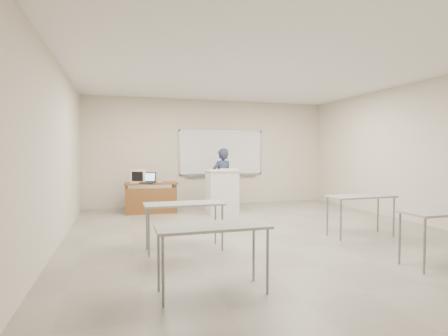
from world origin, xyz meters
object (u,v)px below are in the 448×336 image
object	(u,v)px
whiteboard	(222,153)
keyboard	(229,169)
podium	(222,191)
laptop	(147,181)
presenter	(222,179)
crt_monitor	(140,176)
instructor_desk	(151,192)
mouse	(160,182)

from	to	relation	value
whiteboard	keyboard	size ratio (longest dim) A/B	5.34
whiteboard	podium	bearing A→B (deg)	-105.83
laptop	presenter	size ratio (longest dim) A/B	0.22
crt_monitor	laptop	distance (m)	0.31
instructor_desk	mouse	xyz separation A→B (m)	(0.20, -0.09, 0.25)
whiteboard	presenter	world-z (taller)	whiteboard
crt_monitor	mouse	distance (m)	0.57
crt_monitor	mouse	size ratio (longest dim) A/B	3.89
keyboard	instructor_desk	bearing A→B (deg)	-178.79
mouse	keyboard	distance (m)	1.75
mouse	keyboard	bearing A→B (deg)	-27.79
presenter	podium	bearing A→B (deg)	56.25
crt_monitor	presenter	bearing A→B (deg)	14.59
instructor_desk	podium	distance (m)	1.76
laptop	keyboard	bearing A→B (deg)	4.48
whiteboard	instructor_desk	bearing A→B (deg)	-155.17
instructor_desk	mouse	distance (m)	0.33
instructor_desk	podium	size ratio (longest dim) A/B	1.20
instructor_desk	keyboard	distance (m)	2.02
laptop	whiteboard	bearing A→B (deg)	45.91
instructor_desk	laptop	size ratio (longest dim) A/B	3.72
laptop	podium	bearing A→B (deg)	6.65
instructor_desk	presenter	distance (m)	1.86
laptop	keyboard	distance (m)	2.04
instructor_desk	presenter	bearing A→B (deg)	2.58
mouse	crt_monitor	bearing A→B (deg)	134.18
crt_monitor	presenter	distance (m)	2.10
crt_monitor	laptop	world-z (taller)	crt_monitor
mouse	presenter	size ratio (longest dim) A/B	0.07
instructor_desk	laptop	xyz separation A→B (m)	(-0.10, -0.01, 0.29)
podium	laptop	bearing A→B (deg)	162.61
instructor_desk	crt_monitor	xyz separation A→B (m)	(-0.25, 0.23, 0.39)
whiteboard	mouse	world-z (taller)	whiteboard
whiteboard	crt_monitor	world-z (taller)	whiteboard
presenter	crt_monitor	bearing A→B (deg)	-22.57
laptop	presenter	world-z (taller)	presenter
whiteboard	crt_monitor	xyz separation A→B (m)	(-2.35, -0.74, -0.57)
podium	instructor_desk	bearing A→B (deg)	161.34
podium	presenter	size ratio (longest dim) A/B	0.67
keyboard	laptop	bearing A→B (deg)	-177.53
whiteboard	keyboard	bearing A→B (deg)	-99.52
whiteboard	crt_monitor	bearing A→B (deg)	-162.59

